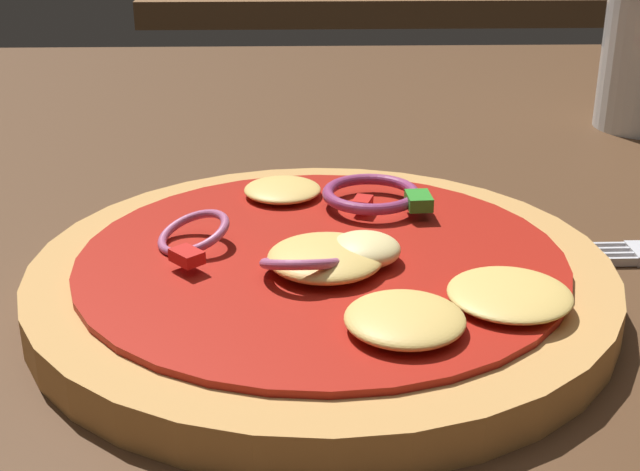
% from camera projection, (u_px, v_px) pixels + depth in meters
% --- Properties ---
extents(dining_table, '(1.36, 1.08, 0.04)m').
position_uv_depth(dining_table, '(195.00, 345.00, 0.37)').
color(dining_table, '#4C301C').
rests_on(dining_table, ground).
extents(pizza, '(0.24, 0.24, 0.03)m').
position_uv_depth(pizza, '(324.00, 276.00, 0.36)').
color(pizza, tan).
rests_on(pizza, dining_table).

